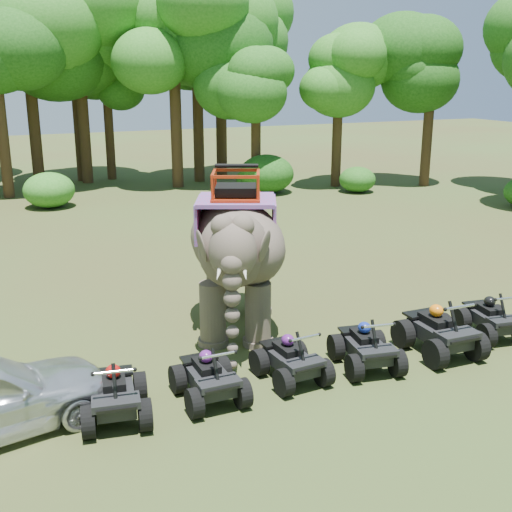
{
  "coord_description": "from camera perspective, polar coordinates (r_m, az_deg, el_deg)",
  "views": [
    {
      "loc": [
        -5.82,
        -11.96,
        6.08
      ],
      "look_at": [
        0.0,
        1.2,
        1.9
      ],
      "focal_mm": 45.0,
      "sensor_mm": 36.0,
      "label": 1
    }
  ],
  "objects": [
    {
      "name": "tree_32",
      "position": [
        37.87,
        -15.68,
        14.22
      ],
      "size": [
        7.22,
        7.22,
        10.32
      ],
      "primitive_type": null,
      "color": "#195114",
      "rests_on": "ground"
    },
    {
      "name": "tree_0",
      "position": [
        37.02,
        -15.25,
        13.92
      ],
      "size": [
        6.95,
        6.95,
        9.93
      ],
      "primitive_type": null,
      "color": "#195114",
      "rests_on": "ground"
    },
    {
      "name": "tree_28",
      "position": [
        33.78,
        -21.73,
        11.34
      ],
      "size": [
        5.43,
        5.43,
        7.75
      ],
      "primitive_type": null,
      "color": "#195114",
      "rests_on": "ground"
    },
    {
      "name": "tree_34",
      "position": [
        36.45,
        -19.39,
        13.84
      ],
      "size": [
        7.2,
        7.2,
        10.28
      ],
      "primitive_type": null,
      "color": "#195114",
      "rests_on": "ground"
    },
    {
      "name": "tree_2",
      "position": [
        33.7,
        -0.01,
        11.66
      ],
      "size": [
        4.79,
        4.79,
        6.84
      ],
      "primitive_type": null,
      "color": "#195114",
      "rests_on": "ground"
    },
    {
      "name": "atv_3",
      "position": [
        13.79,
        9.8,
        -7.47
      ],
      "size": [
        1.44,
        1.79,
        1.2
      ],
      "primitive_type": null,
      "rotation": [
        0.0,
        0.0,
        -0.17
      ],
      "color": "black",
      "rests_on": "ground"
    },
    {
      "name": "atv_1",
      "position": [
        12.38,
        -4.21,
        -10.18
      ],
      "size": [
        1.16,
        1.6,
        1.18
      ],
      "primitive_type": null,
      "rotation": [
        0.0,
        0.0,
        0.0
      ],
      "color": "black",
      "rests_on": "ground"
    },
    {
      "name": "tree_3",
      "position": [
        35.03,
        7.27,
        12.0
      ],
      "size": [
        5.03,
        5.03,
        7.19
      ],
      "primitive_type": null,
      "color": "#195114",
      "rests_on": "ground"
    },
    {
      "name": "atv_2",
      "position": [
        13.1,
        3.14,
        -8.66
      ],
      "size": [
        1.25,
        1.64,
        1.16
      ],
      "primitive_type": null,
      "rotation": [
        0.0,
        0.0,
        0.07
      ],
      "color": "black",
      "rests_on": "ground"
    },
    {
      "name": "atv_4",
      "position": [
        14.78,
        16.04,
        -5.91
      ],
      "size": [
        1.38,
        1.86,
        1.35
      ],
      "primitive_type": null,
      "rotation": [
        0.0,
        0.0,
        -0.03
      ],
      "color": "black",
      "rests_on": "ground"
    },
    {
      "name": "tree_38",
      "position": [
        36.44,
        -5.22,
        14.08
      ],
      "size": [
        6.69,
        6.69,
        9.56
      ],
      "primitive_type": null,
      "color": "#195114",
      "rests_on": "ground"
    },
    {
      "name": "atv_5",
      "position": [
        16.12,
        20.26,
        -4.78
      ],
      "size": [
        1.38,
        1.74,
        1.17
      ],
      "primitive_type": null,
      "rotation": [
        0.0,
        0.0,
        -0.15
      ],
      "color": "black",
      "rests_on": "ground"
    },
    {
      "name": "tree_1",
      "position": [
        34.68,
        -7.22,
        14.27
      ],
      "size": [
        6.98,
        6.98,
        9.98
      ],
      "primitive_type": null,
      "color": "#195114",
      "rests_on": "ground"
    },
    {
      "name": "tree_29",
      "position": [
        38.06,
        -12.99,
        11.94
      ],
      "size": [
        4.93,
        4.93,
        7.05
      ],
      "primitive_type": null,
      "color": "#195114",
      "rests_on": "ground"
    },
    {
      "name": "ground",
      "position": [
        14.62,
        1.92,
        -8.38
      ],
      "size": [
        110.0,
        110.0,
        0.0
      ],
      "primitive_type": "plane",
      "color": "#47381E",
      "rests_on": "ground"
    },
    {
      "name": "tree_4",
      "position": [
        36.07,
        15.12,
        12.17
      ],
      "size": [
        5.45,
        5.45,
        7.78
      ],
      "primitive_type": null,
      "color": "#195114",
      "rests_on": "ground"
    },
    {
      "name": "atv_0",
      "position": [
        11.99,
        -12.47,
        -11.36
      ],
      "size": [
        1.45,
        1.81,
        1.22
      ],
      "primitive_type": null,
      "rotation": [
        0.0,
        0.0,
        -0.16
      ],
      "color": "black",
      "rests_on": "ground"
    },
    {
      "name": "elephant",
      "position": [
        15.18,
        -1.75,
        0.45
      ],
      "size": [
        3.79,
        5.1,
        3.92
      ],
      "primitive_type": null,
      "rotation": [
        0.0,
        0.0,
        -0.42
      ],
      "color": "#4F413A",
      "rests_on": "ground"
    },
    {
      "name": "tree_33",
      "position": [
        37.57,
        -3.16,
        14.99
      ],
      "size": [
        7.42,
        7.42,
        10.61
      ],
      "primitive_type": null,
      "color": "#195114",
      "rests_on": "ground"
    }
  ]
}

